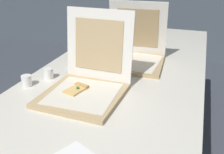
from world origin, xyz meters
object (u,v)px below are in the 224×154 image
table (119,80)px  cup_white_far (100,49)px  cup_white_mid (73,62)px  cup_white_near_center (48,74)px  pizza_box_middle (134,55)px  pizza_box_front (86,83)px  cup_white_near_left (27,81)px

table → cup_white_far: 0.41m
cup_white_mid → cup_white_near_center: size_ratio=1.00×
pizza_box_middle → pizza_box_front: bearing=-106.8°
pizza_box_middle → cup_white_mid: (-0.35, -0.18, -0.03)m
cup_white_near_left → cup_white_far: bearing=75.2°
pizza_box_front → table: bearing=76.6°
table → cup_white_near_center: 0.41m
table → cup_white_near_center: bearing=-151.5°
pizza_box_front → cup_white_far: size_ratio=7.21×
pizza_box_middle → cup_white_far: 0.31m
cup_white_far → cup_white_near_left: bearing=-104.8°
pizza_box_front → cup_white_far: (-0.17, 0.61, -0.03)m
pizza_box_middle → cup_white_mid: size_ratio=6.62×
cup_white_near_center → cup_white_mid: bearing=78.3°
cup_white_far → pizza_box_front: bearing=-74.6°
cup_white_near_center → table: bearing=28.5°
pizza_box_front → cup_white_mid: 0.39m
cup_white_near_left → cup_white_near_center: size_ratio=1.00×
table → cup_white_near_left: 0.52m
pizza_box_front → cup_white_near_center: (-0.28, 0.09, -0.03)m
cup_white_far → pizza_box_middle: bearing=-22.7°
pizza_box_front → cup_white_near_center: size_ratio=7.21×
table → cup_white_far: cup_white_far is taller
pizza_box_middle → cup_white_near_center: size_ratio=6.62×
cup_white_far → cup_white_near_left: same height
pizza_box_front → cup_white_near_left: 0.34m
table → cup_white_near_left: cup_white_near_left is taller
cup_white_mid → cup_white_near_left: 0.35m
cup_white_far → cup_white_near_center: size_ratio=1.00×
table → cup_white_far: size_ratio=40.79×
cup_white_far → cup_white_mid: bearing=-102.3°
cup_white_mid → pizza_box_middle: bearing=27.4°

